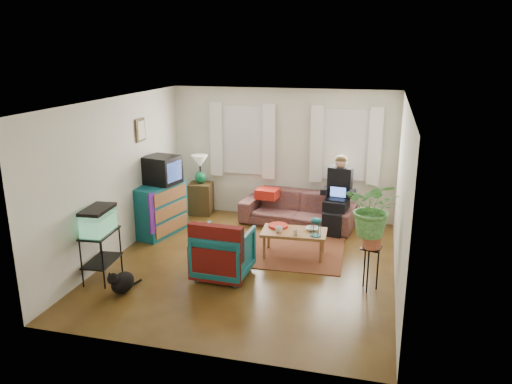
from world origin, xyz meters
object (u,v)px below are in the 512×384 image
(dresser, at_px, (159,209))
(armchair, at_px, (223,250))
(sofa, at_px, (298,204))
(aquarium_stand, at_px, (102,256))
(plant_stand, at_px, (370,269))
(side_table, at_px, (201,198))
(coffee_table, at_px, (294,243))

(dresser, bearing_deg, armchair, -26.45)
(sofa, distance_m, aquarium_stand, 3.93)
(plant_stand, bearing_deg, aquarium_stand, -170.60)
(side_table, height_order, plant_stand, side_table)
(plant_stand, bearing_deg, armchair, -178.13)
(coffee_table, distance_m, plant_stand, 1.57)
(aquarium_stand, relative_size, armchair, 0.91)
(armchair, xyz_separation_m, plant_stand, (2.16, 0.07, -0.08))
(sofa, distance_m, plant_stand, 2.87)
(coffee_table, bearing_deg, aquarium_stand, -152.18)
(armchair, bearing_deg, coffee_table, -129.25)
(sofa, relative_size, armchair, 2.68)
(sofa, relative_size, dresser, 2.07)
(side_table, distance_m, armchair, 3.03)
(side_table, bearing_deg, sofa, -4.73)
(armchair, bearing_deg, dresser, -36.96)
(coffee_table, xyz_separation_m, plant_stand, (1.26, -0.93, 0.11))
(aquarium_stand, bearing_deg, side_table, 79.29)
(sofa, xyz_separation_m, side_table, (-2.06, 0.17, -0.10))
(sofa, height_order, coffee_table, sofa)
(side_table, bearing_deg, aquarium_stand, -96.11)
(side_table, height_order, coffee_table, side_table)
(side_table, xyz_separation_m, dresser, (-0.34, -1.28, 0.15))
(dresser, height_order, plant_stand, dresser)
(sofa, xyz_separation_m, coffee_table, (0.20, -1.53, -0.21))
(dresser, relative_size, plant_stand, 1.61)
(aquarium_stand, distance_m, plant_stand, 3.94)
(side_table, bearing_deg, dresser, -104.87)
(coffee_table, relative_size, plant_stand, 1.62)
(dresser, relative_size, aquarium_stand, 1.42)
(coffee_table, height_order, plant_stand, plant_stand)
(dresser, bearing_deg, sofa, 38.05)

